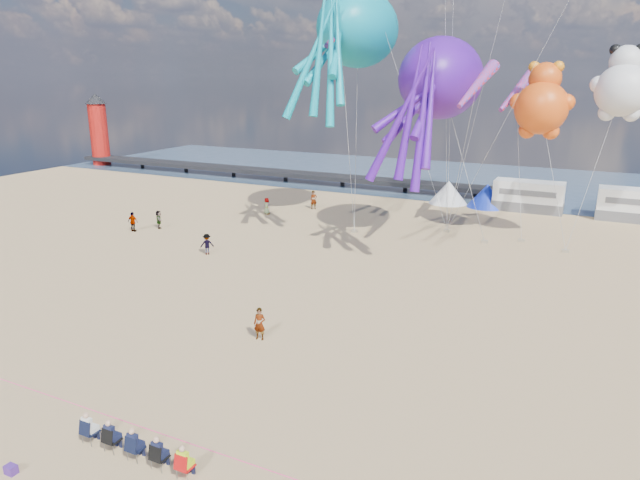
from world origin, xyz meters
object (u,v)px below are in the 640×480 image
Objects in this scene: motorhome_1 at (636,205)px; kite_octopus_teal at (358,29)px; standing_person at (260,324)px; beachgoer_5 at (314,200)px; lighthouse at (99,135)px; beachgoer_2 at (207,244)px; beachgoer_4 at (159,219)px; sandbag_b at (484,242)px; windsock_mid at (517,92)px; tent_white at (448,192)px; sandbag_a at (354,231)px; kite_panda at (622,90)px; beachgoer_3 at (133,222)px; sandbag_c at (565,251)px; kite_teddy_orange at (541,108)px; windsock_left at (340,33)px; tent_blue at (487,195)px; kite_octopus_purple at (441,78)px; cooler_purple at (11,470)px; sandbag_d at (521,241)px; motorhome_0 at (528,196)px; sandbag_e at (447,231)px; beachgoer_0 at (267,206)px; windsock_right at (477,85)px; spectator_row at (136,443)px.

motorhome_1 is 0.51× the size of kite_octopus_teal.
beachgoer_5 is at bearing 101.95° from standing_person.
lighthouse is 5.59× the size of beachgoer_2.
beachgoer_4 is (-37.99, -21.49, -0.69)m from motorhome_1.
sandbag_b is 0.08× the size of windsock_mid.
sandbag_a is at bearing -106.13° from tent_white.
kite_panda is (26.32, -3.63, 11.12)m from beachgoer_5.
sandbag_c is at bearing -168.25° from beachgoer_3.
sandbag_b is 0.07× the size of kite_teddy_orange.
kite_teddy_orange is 1.03× the size of windsock_left.
kite_panda is at bearing -118.28° from beachgoer_4.
tent_blue is at bearing -3.95° from lighthouse.
tent_white is at bearing 139.46° from windsock_mid.
beachgoer_4 is 0.86× the size of beachgoer_5.
kite_octopus_purple is at bearing -4.49° from sandbag_a.
cooler_purple is 0.23× the size of standing_person.
beachgoer_5 is 20.84m from sandbag_d.
tent_white is 14.48m from beachgoer_5.
sandbag_a is 13.79m from sandbag_d.
motorhome_0 is 12.67m from sandbag_e.
sandbag_b is 1.00× the size of sandbag_c.
lighthouse is 42.40m from beachgoer_3.
windsock_left is (-15.11, -3.60, 5.61)m from kite_teddy_orange.
sandbag_c is at bearing -166.19° from beachgoer_0.
sandbag_d is 10.60m from kite_teddy_orange.
tent_white is 8.00× the size of sandbag_a.
lighthouse is at bearing 133.96° from cooler_purple.
windsock_right is (17.61, -10.95, 11.51)m from beachgoer_5.
lighthouse is 2.25× the size of tent_white.
windsock_mid reaches higher than beachgoer_5.
kite_panda is (10.74, -12.32, 10.86)m from tent_blue.
beachgoer_0 is 13.45m from beachgoer_2.
sandbag_e is 18.50m from kite_octopus_teal.
beachgoer_0 is 18.57m from kite_octopus_teal.
sandbag_b is 20.21m from kite_octopus_teal.
beachgoer_3 is 0.32× the size of windsock_right.
sandbag_a is (7.60, 10.68, -0.69)m from beachgoer_2.
sandbag_b is (10.72, 1.68, 0.00)m from sandbag_a.
kite_teddy_orange is at bearing -115.41° from beachgoer_4.
tent_blue reaches higher than beachgoer_2.
sandbag_a is 16.76m from kite_octopus_teal.
kite_octopus_teal is (-11.49, 0.27, 16.63)m from sandbag_b.
kite_panda is (12.15, 3.40, -0.80)m from kite_octopus_purple.
kite_octopus_teal is 2.53m from windsock_left.
motorhome_1 is 30.34m from kite_octopus_teal.
tent_white is 0.74× the size of windsock_right.
sandbag_b is at bearing 79.81° from spectator_row.
windsock_mid is (-5.10, 3.13, 11.70)m from sandbag_c.
lighthouse is at bearing -7.65° from beachgoer_0.
beachgoer_2 is at bearing -127.10° from windsock_mid.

